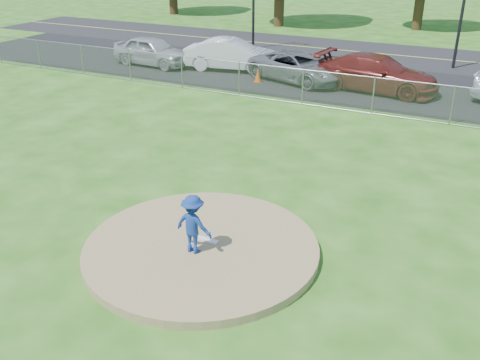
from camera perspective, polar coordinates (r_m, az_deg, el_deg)
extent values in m
plane|color=#245913|center=(20.88, 9.85, 5.82)|extent=(120.00, 120.00, 0.00)
cylinder|color=#90764F|center=(12.44, -4.13, -7.26)|extent=(5.40, 5.40, 0.20)
cube|color=white|center=(12.52, -3.68, -6.36)|extent=(0.60, 0.15, 0.04)
cube|color=gray|center=(22.51, 11.53, 9.08)|extent=(40.00, 0.06, 1.50)
cube|color=black|center=(26.93, 14.05, 9.79)|extent=(50.00, 8.00, 0.01)
cube|color=black|center=(34.12, 17.06, 12.55)|extent=(60.00, 7.00, 0.01)
cylinder|color=#342413|center=(43.75, 18.61, 17.46)|extent=(0.72, 0.72, 3.85)
cylinder|color=black|center=(34.43, 1.44, 18.42)|extent=(0.16, 0.16, 5.60)
cylinder|color=black|center=(31.35, 22.58, 15.98)|extent=(0.16, 0.16, 5.60)
imported|color=navy|center=(11.81, -5.01, -4.71)|extent=(0.92, 0.57, 1.38)
cone|color=#D7540B|center=(26.67, 1.93, 11.10)|extent=(0.34, 0.34, 0.66)
imported|color=#ACABB0|center=(30.51, -9.33, 13.43)|extent=(4.68, 2.17, 1.55)
imported|color=white|center=(29.02, -0.88, 13.23)|extent=(5.16, 2.68, 1.62)
imported|color=slate|center=(26.87, 6.22, 11.91)|extent=(5.59, 3.84, 1.42)
imported|color=maroon|center=(25.76, 14.41, 10.97)|extent=(5.84, 2.91, 1.63)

